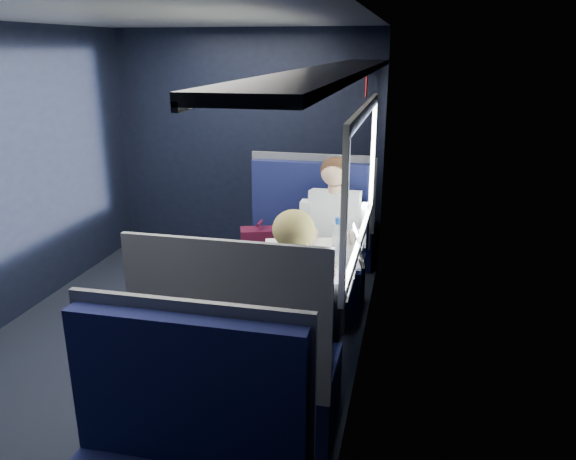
% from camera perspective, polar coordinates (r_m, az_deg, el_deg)
% --- Properties ---
extents(ground, '(2.80, 4.20, 0.01)m').
position_cam_1_polar(ground, '(4.40, -11.73, -11.08)').
color(ground, black).
extents(room_shell, '(3.00, 4.40, 2.40)m').
position_cam_1_polar(room_shell, '(3.90, -12.80, 8.27)').
color(room_shell, black).
rests_on(room_shell, ground).
extents(table, '(0.62, 1.00, 0.74)m').
position_cam_1_polar(table, '(3.82, 1.95, -4.23)').
color(table, '#54565E').
rests_on(table, ground).
extents(seat_bay_near, '(1.07, 0.62, 1.26)m').
position_cam_1_polar(seat_bay_near, '(4.74, 1.57, -2.84)').
color(seat_bay_near, '#0C1038').
rests_on(seat_bay_near, ground).
extents(seat_bay_far, '(1.04, 0.62, 1.26)m').
position_cam_1_polar(seat_bay_far, '(3.21, -4.44, -13.89)').
color(seat_bay_far, '#0C1038').
rests_on(seat_bay_far, ground).
extents(seat_row_front, '(1.04, 0.51, 1.16)m').
position_cam_1_polar(seat_row_front, '(5.60, 3.55, 0.36)').
color(seat_row_front, '#0C1038').
rests_on(seat_row_front, ground).
extents(man, '(0.53, 0.56, 1.32)m').
position_cam_1_polar(man, '(4.44, 4.51, -0.28)').
color(man, black).
rests_on(man, ground).
extents(woman, '(0.53, 0.56, 1.32)m').
position_cam_1_polar(woman, '(3.15, 0.73, -8.02)').
color(woman, black).
rests_on(woman, ground).
extents(papers, '(0.74, 0.91, 0.01)m').
position_cam_1_polar(papers, '(3.85, 1.82, -2.76)').
color(papers, white).
rests_on(papers, table).
extents(laptop, '(0.31, 0.37, 0.25)m').
position_cam_1_polar(laptop, '(3.76, 6.14, -2.31)').
color(laptop, silver).
rests_on(laptop, table).
extents(bottle_small, '(0.07, 0.07, 0.24)m').
position_cam_1_polar(bottle_small, '(3.95, 5.06, -0.66)').
color(bottle_small, silver).
rests_on(bottle_small, table).
extents(cup, '(0.08, 0.08, 0.10)m').
position_cam_1_polar(cup, '(4.15, 6.86, -0.66)').
color(cup, white).
rests_on(cup, table).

